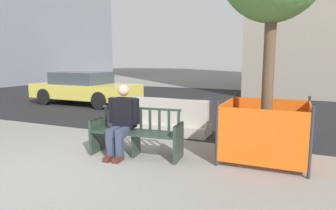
{
  "coord_description": "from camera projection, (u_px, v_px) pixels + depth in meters",
  "views": [
    {
      "loc": [
        3.43,
        -3.4,
        1.77
      ],
      "look_at": [
        0.76,
        2.8,
        0.75
      ],
      "focal_mm": 32.0,
      "sensor_mm": 36.0,
      "label": 1
    }
  ],
  "objects": [
    {
      "name": "street_bench",
      "position": [
        136.0,
        135.0,
        5.54
      ],
      "size": [
        1.73,
        0.67,
        0.88
      ],
      "color": "#28382D",
      "rests_on": "ground"
    },
    {
      "name": "jersey_barrier_centre",
      "position": [
        168.0,
        119.0,
        7.26
      ],
      "size": [
        2.01,
        0.71,
        0.84
      ],
      "color": "#ADA89E",
      "rests_on": "ground"
    },
    {
      "name": "construction_fence",
      "position": [
        266.0,
        129.0,
        5.34
      ],
      "size": [
        1.46,
        1.46,
        1.1
      ],
      "color": "#2D2D33",
      "rests_on": "ground"
    },
    {
      "name": "car_taxi_near",
      "position": [
        85.0,
        88.0,
        12.06
      ],
      "size": [
        4.44,
        2.0,
        1.29
      ],
      "color": "#DBC64C",
      "rests_on": "ground"
    },
    {
      "name": "ground_plane",
      "position": [
        53.0,
        174.0,
        4.69
      ],
      "size": [
        200.0,
        200.0,
        0.0
      ],
      "primitive_type": "plane",
      "color": "gray"
    },
    {
      "name": "seated_person",
      "position": [
        122.0,
        119.0,
        5.53
      ],
      "size": [
        0.59,
        0.75,
        1.31
      ],
      "color": "black",
      "rests_on": "ground"
    },
    {
      "name": "street_asphalt",
      "position": [
        207.0,
        102.0,
        12.59
      ],
      "size": [
        120.0,
        12.0,
        0.01
      ],
      "primitive_type": "cube",
      "color": "black",
      "rests_on": "ground"
    }
  ]
}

